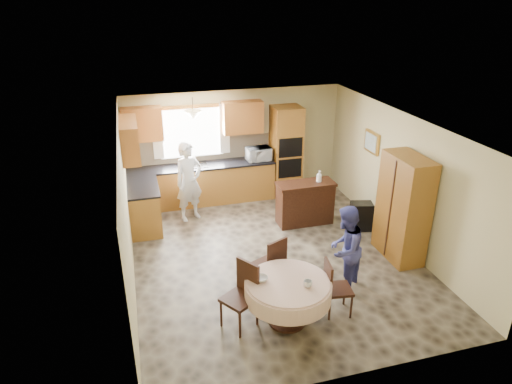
{
  "coord_description": "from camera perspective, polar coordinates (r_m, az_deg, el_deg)",
  "views": [
    {
      "loc": [
        -2.26,
        -6.89,
        4.5
      ],
      "look_at": [
        -0.25,
        0.3,
        1.2
      ],
      "focal_mm": 32.0,
      "sensor_mm": 36.0,
      "label": 1
    }
  ],
  "objects": [
    {
      "name": "base_cab_back",
      "position": [
        10.51,
        -6.71,
        0.94
      ],
      "size": [
        3.3,
        0.6,
        0.88
      ],
      "primitive_type": "cube",
      "color": "#BB7C32",
      "rests_on": "floor"
    },
    {
      "name": "wall_right",
      "position": [
        8.99,
        17.67,
        1.46
      ],
      "size": [
        0.02,
        6.0,
        2.5
      ],
      "primitive_type": "cube",
      "color": "tan",
      "rests_on": "floor"
    },
    {
      "name": "backsplash",
      "position": [
        10.52,
        -7.16,
        5.25
      ],
      "size": [
        3.3,
        0.02,
        0.55
      ],
      "primitive_type": "cube",
      "color": "tan",
      "rests_on": "wall_back"
    },
    {
      "name": "bottle_sideboard",
      "position": [
        9.43,
        7.89,
        1.83
      ],
      "size": [
        0.14,
        0.14,
        0.29
      ],
      "primitive_type": "imported",
      "rotation": [
        0.0,
        0.0,
        0.32
      ],
      "color": "silver",
      "rests_on": "sideboard"
    },
    {
      "name": "oven_tower",
      "position": [
        10.74,
        3.76,
        5.1
      ],
      "size": [
        0.66,
        0.62,
        2.12
      ],
      "primitive_type": "cube",
      "color": "#BB7C32",
      "rests_on": "floor"
    },
    {
      "name": "person_dining",
      "position": [
        7.46,
        11.05,
        -6.99
      ],
      "size": [
        0.9,
        0.89,
        1.46
      ],
      "primitive_type": "imported",
      "rotation": [
        0.0,
        0.0,
        3.89
      ],
      "color": "#3D3E85",
      "rests_on": "floor"
    },
    {
      "name": "base_cab_left",
      "position": [
        9.59,
        -13.78,
        -1.94
      ],
      "size": [
        0.6,
        1.2,
        0.88
      ],
      "primitive_type": "cube",
      "color": "#BB7C32",
      "rests_on": "floor"
    },
    {
      "name": "dining_table",
      "position": [
        6.72,
        4.0,
        -12.2
      ],
      "size": [
        1.25,
        1.25,
        0.71
      ],
      "color": "#3E1F11",
      "rests_on": "floor"
    },
    {
      "name": "sideboard",
      "position": [
        9.56,
        6.12,
        -1.53
      ],
      "size": [
        1.2,
        0.5,
        0.86
      ],
      "primitive_type": "cube",
      "rotation": [
        0.0,
        0.0,
        0.0
      ],
      "color": "#3E1F11",
      "rests_on": "floor"
    },
    {
      "name": "oven_lower",
      "position": [
        10.56,
        4.27,
        2.97
      ],
      "size": [
        0.56,
        0.01,
        0.45
      ],
      "primitive_type": "cube",
      "color": "black",
      "rests_on": "oven_tower"
    },
    {
      "name": "wall_cab_left",
      "position": [
        10.07,
        -14.05,
        8.22
      ],
      "size": [
        0.85,
        0.33,
        0.72
      ],
      "primitive_type": "cube",
      "color": "#C97032",
      "rests_on": "wall_back"
    },
    {
      "name": "ceiling",
      "position": [
        7.53,
        2.46,
        8.4
      ],
      "size": [
        5.0,
        6.0,
        0.01
      ],
      "primitive_type": "cube",
      "color": "white",
      "rests_on": "wall_back"
    },
    {
      "name": "counter_back",
      "position": [
        10.34,
        -6.83,
        3.29
      ],
      "size": [
        3.3,
        0.64,
        0.04
      ],
      "primitive_type": "cube",
      "color": "black",
      "rests_on": "base_cab_back"
    },
    {
      "name": "chair_right",
      "position": [
        7.01,
        9.71,
        -11.42
      ],
      "size": [
        0.44,
        0.44,
        0.89
      ],
      "rotation": [
        0.0,
        0.0,
        1.43
      ],
      "color": "#3E1F11",
      "rests_on": "floor"
    },
    {
      "name": "chair_left",
      "position": [
        6.69,
        -1.67,
        -12.32
      ],
      "size": [
        0.6,
        0.6,
        1.0
      ],
      "rotation": [
        0.0,
        0.0,
        -0.99
      ],
      "color": "#3E1F11",
      "rests_on": "floor"
    },
    {
      "name": "chair_back",
      "position": [
        7.38,
        2.05,
        -8.69
      ],
      "size": [
        0.55,
        0.55,
        0.96
      ],
      "rotation": [
        0.0,
        0.0,
        3.57
      ],
      "color": "#3E1F11",
      "rests_on": "floor"
    },
    {
      "name": "space_heater",
      "position": [
        9.55,
        12.98,
        -2.96
      ],
      "size": [
        0.49,
        0.39,
        0.59
      ],
      "primitive_type": "cube",
      "rotation": [
        0.0,
        0.0,
        -0.24
      ],
      "color": "black",
      "rests_on": "floor"
    },
    {
      "name": "bowl_table",
      "position": [
        6.62,
        0.67,
        -10.78
      ],
      "size": [
        0.24,
        0.24,
        0.06
      ],
      "primitive_type": "imported",
      "rotation": [
        0.0,
        0.0,
        -0.28
      ],
      "color": "#B2B2B2",
      "rests_on": "dining_table"
    },
    {
      "name": "wall_cab_side",
      "position": [
        9.07,
        -15.53,
        6.36
      ],
      "size": [
        0.33,
        1.2,
        0.72
      ],
      "primitive_type": "cube",
      "color": "#C97032",
      "rests_on": "wall_left"
    },
    {
      "name": "window",
      "position": [
        10.37,
        -8.09,
        7.35
      ],
      "size": [
        1.4,
        0.03,
        1.1
      ],
      "primitive_type": "cube",
      "color": "white",
      "rests_on": "wall_back"
    },
    {
      "name": "framed_picture",
      "position": [
        9.75,
        14.26,
        6.05
      ],
      "size": [
        0.06,
        0.54,
        0.44
      ],
      "color": "gold",
      "rests_on": "wall_right"
    },
    {
      "name": "cup_table",
      "position": [
        6.53,
        6.49,
        -11.32
      ],
      "size": [
        0.14,
        0.14,
        0.1
      ],
      "primitive_type": "imported",
      "rotation": [
        0.0,
        0.0,
        -0.17
      ],
      "color": "#B2B2B2",
      "rests_on": "dining_table"
    },
    {
      "name": "microwave",
      "position": [
        10.5,
        0.3,
        4.77
      ],
      "size": [
        0.57,
        0.41,
        0.3
      ],
      "primitive_type": "imported",
      "rotation": [
        0.0,
        0.0,
        0.07
      ],
      "color": "silver",
      "rests_on": "counter_back"
    },
    {
      "name": "oven_upper",
      "position": [
        10.4,
        4.36,
        5.55
      ],
      "size": [
        0.56,
        0.01,
        0.45
      ],
      "primitive_type": "cube",
      "color": "black",
      "rests_on": "oven_tower"
    },
    {
      "name": "pendant",
      "position": [
        9.77,
        -7.86,
        9.52
      ],
      "size": [
        0.36,
        0.36,
        0.18
      ],
      "primitive_type": "cone",
      "rotation": [
        3.14,
        0.0,
        0.0
      ],
      "color": "beige",
      "rests_on": "ceiling"
    },
    {
      "name": "bowl_sideboard",
      "position": [
        9.27,
        4.42,
        0.78
      ],
      "size": [
        0.25,
        0.25,
        0.05
      ],
      "primitive_type": "imported",
      "rotation": [
        0.0,
        0.0,
        -0.14
      ],
      "color": "#B2B2B2",
      "rests_on": "sideboard"
    },
    {
      "name": "cupboard",
      "position": [
        8.51,
        17.91,
        -1.93
      ],
      "size": [
        0.51,
        1.01,
        1.94
      ],
      "primitive_type": "cube",
      "color": "#BB7C32",
      "rests_on": "floor"
    },
    {
      "name": "curtain_right",
      "position": [
        10.42,
        -3.95,
        7.91
      ],
      "size": [
        0.22,
        0.02,
        1.15
      ],
      "primitive_type": "cube",
      "color": "white",
      "rests_on": "wall_back"
    },
    {
      "name": "wall_back",
      "position": [
        10.66,
        -2.65,
        6.05
      ],
      "size": [
        5.0,
        0.02,
        2.5
      ],
      "primitive_type": "cube",
      "color": "tan",
      "rests_on": "floor"
    },
    {
      "name": "counter_left",
      "position": [
        9.41,
        -14.05,
        0.59
      ],
      "size": [
        0.64,
        1.2,
        0.04
      ],
      "primitive_type": "cube",
      "color": "black",
      "rests_on": "base_cab_left"
    },
    {
      "name": "curtain_left",
      "position": [
        10.24,
        -12.25,
        7.13
      ],
      "size": [
        0.22,
        0.02,
        1.15
      ],
      "primitive_type": "cube",
      "color": "white",
      "rests_on": "wall_back"
    },
    {
      "name": "wall_front",
      "position": [
        5.55,
        12.02,
        -12.6
      ],
      "size": [
        5.0,
        0.02,
        2.5
      ],
      "primitive_type": "cube",
      "color": "tan",
      "rests_on": "floor"
    },
    {
      "name": "wall_cab_right",
      "position": [
        10.35,
        -1.69,
        9.33
      ],
      "size": [
        0.9,
        0.33,
        0.72
      ],
      "primitive_type": "cube",
      "color": "#C97032",
      "rests_on": "wall_back"
    },
    {
      "name": "wall_left",
      "position": [
        7.62,
        -15.91,
        -2.38
      ],
      "size": [
        0.02,
        6.0,
        2.5
      ],
      "primitive_type": "cube",
      "color": "tan",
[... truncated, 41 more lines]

